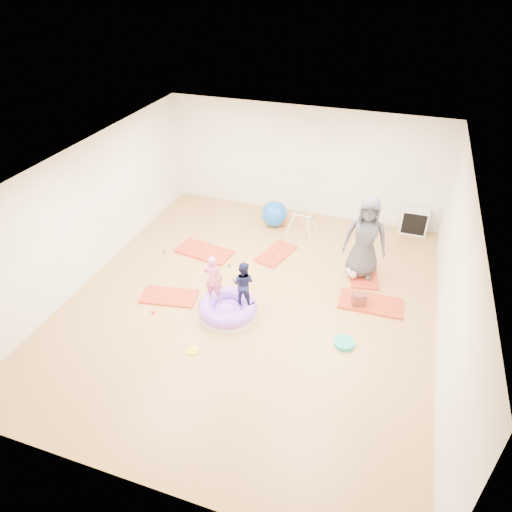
% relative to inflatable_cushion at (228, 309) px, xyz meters
% --- Properties ---
extents(room, '(7.01, 8.01, 2.81)m').
position_rel_inflatable_cushion_xyz_m(room, '(0.29, 0.51, 1.26)').
color(room, '#B58645').
rests_on(room, ground).
extents(gym_mat_front_left, '(1.19, 0.74, 0.05)m').
position_rel_inflatable_cushion_xyz_m(gym_mat_front_left, '(-1.32, 0.11, -0.12)').
color(gym_mat_front_left, red).
rests_on(gym_mat_front_left, ground).
extents(gym_mat_mid_left, '(1.36, 0.82, 0.05)m').
position_rel_inflatable_cushion_xyz_m(gym_mat_mid_left, '(-1.32, 1.84, -0.11)').
color(gym_mat_mid_left, red).
rests_on(gym_mat_mid_left, ground).
extents(gym_mat_center_back, '(0.80, 1.16, 0.04)m').
position_rel_inflatable_cushion_xyz_m(gym_mat_center_back, '(0.27, 2.30, -0.12)').
color(gym_mat_center_back, red).
rests_on(gym_mat_center_back, ground).
extents(gym_mat_right, '(1.25, 0.65, 0.05)m').
position_rel_inflatable_cushion_xyz_m(gym_mat_right, '(2.55, 1.18, -0.11)').
color(gym_mat_right, red).
rests_on(gym_mat_right, ground).
extents(gym_mat_rear_right, '(0.78, 1.23, 0.05)m').
position_rel_inflatable_cushion_xyz_m(gym_mat_rear_right, '(2.27, 2.17, -0.11)').
color(gym_mat_rear_right, red).
rests_on(gym_mat_rear_right, ground).
extents(inflatable_cushion, '(1.13, 1.13, 0.36)m').
position_rel_inflatable_cushion_xyz_m(inflatable_cushion, '(0.00, 0.00, 0.00)').
color(inflatable_cushion, white).
rests_on(inflatable_cushion, ground).
extents(child_pink, '(0.37, 0.26, 0.99)m').
position_rel_inflatable_cushion_xyz_m(child_pink, '(-0.28, 0.03, 0.68)').
color(child_pink, '#DC608C').
rests_on(child_pink, inflatable_cushion).
extents(child_navy, '(0.44, 0.35, 0.90)m').
position_rel_inflatable_cushion_xyz_m(child_navy, '(0.27, 0.13, 0.64)').
color(child_navy, '#15193F').
rests_on(child_navy, inflatable_cushion).
extents(adult_caregiver, '(0.92, 0.65, 1.79)m').
position_rel_inflatable_cushion_xyz_m(adult_caregiver, '(2.21, 2.10, 0.80)').
color(adult_caregiver, '#3C3C43').
rests_on(adult_caregiver, gym_mat_rear_right).
extents(infant, '(0.34, 0.34, 0.20)m').
position_rel_inflatable_cushion_xyz_m(infant, '(2.09, 1.96, 0.01)').
color(infant, '#B2C6E8').
rests_on(infant, gym_mat_rear_right).
extents(ball_pit_balls, '(5.10, 2.91, 0.07)m').
position_rel_inflatable_cushion_xyz_m(ball_pit_balls, '(-0.49, 1.27, -0.11)').
color(ball_pit_balls, yellow).
rests_on(ball_pit_balls, ground).
extents(exercise_ball_blue, '(0.65, 0.65, 0.65)m').
position_rel_inflatable_cushion_xyz_m(exercise_ball_blue, '(-0.15, 3.58, 0.19)').
color(exercise_ball_blue, '#1459B5').
rests_on(exercise_ball_blue, ground).
extents(exercise_ball_orange, '(0.44, 0.44, 0.44)m').
position_rel_inflatable_cushion_xyz_m(exercise_ball_orange, '(-0.04, 3.63, 0.08)').
color(exercise_ball_orange, '#F54303').
rests_on(exercise_ball_orange, ground).
extents(infant_play_gym, '(0.70, 0.66, 0.53)m').
position_rel_inflatable_cushion_xyz_m(infant_play_gym, '(0.59, 3.35, 0.22)').
color(infant_play_gym, silver).
rests_on(infant_play_gym, ground).
extents(cube_shelf, '(0.64, 0.31, 0.64)m').
position_rel_inflatable_cushion_xyz_m(cube_shelf, '(3.18, 4.30, 0.18)').
color(cube_shelf, silver).
rests_on(cube_shelf, ground).
extents(balance_disc, '(0.37, 0.37, 0.08)m').
position_rel_inflatable_cushion_xyz_m(balance_disc, '(2.24, -0.10, -0.10)').
color(balance_disc, '#14998A').
rests_on(balance_disc, ground).
extents(backpack, '(0.31, 0.25, 0.31)m').
position_rel_inflatable_cushion_xyz_m(backpack, '(2.33, 1.04, 0.01)').
color(backpack, '#A9351C').
rests_on(backpack, ground).
extents(yellow_toy, '(0.22, 0.22, 0.03)m').
position_rel_inflatable_cushion_xyz_m(yellow_toy, '(-0.23, -1.10, -0.12)').
color(yellow_toy, yellow).
rests_on(yellow_toy, ground).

